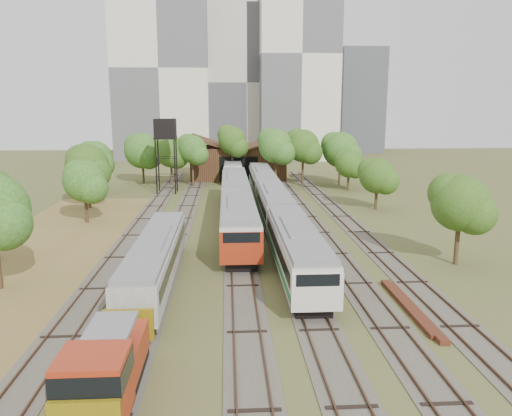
{
  "coord_description": "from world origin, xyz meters",
  "views": [
    {
      "loc": [
        -3.03,
        -29.54,
        12.13
      ],
      "look_at": [
        -0.17,
        18.25,
        2.5
      ],
      "focal_mm": 35.0,
      "sensor_mm": 36.0,
      "label": 1
    }
  ],
  "objects": [
    {
      "name": "dry_grass_patch",
      "position": [
        -18.0,
        8.0,
        0.02
      ],
      "size": [
        14.0,
        60.0,
        0.04
      ],
      "primitive_type": "cube",
      "color": "brown",
      "rests_on": "ground"
    },
    {
      "name": "tower_right",
      "position": [
        14.0,
        92.0,
        24.0
      ],
      "size": [
        18.0,
        16.0,
        48.0
      ],
      "primitive_type": "cube",
      "color": "beige",
      "rests_on": "ground"
    },
    {
      "name": "maintenance_shed",
      "position": [
        -1.0,
        57.98,
        2.91
      ],
      "size": [
        16.45,
        11.55,
        7.58
      ],
      "color": "#331A12",
      "rests_on": "ground"
    },
    {
      "name": "ground",
      "position": [
        0.0,
        0.0,
        0.0
      ],
      "size": [
        240.0,
        240.0,
        0.0
      ],
      "primitive_type": "plane",
      "color": "#475123",
      "rests_on": "ground"
    },
    {
      "name": "tower_centre",
      "position": [
        2.0,
        100.0,
        18.0
      ],
      "size": [
        20.0,
        18.0,
        36.0
      ],
      "primitive_type": "cube",
      "color": "#B8B3A7",
      "rests_on": "ground"
    },
    {
      "name": "rail_pile_far",
      "position": [
        8.2,
        -1.77,
        0.15
      ],
      "size": [
        0.56,
        8.96,
        0.29
      ],
      "primitive_type": "cube",
      "color": "#552718",
      "rests_on": "ground"
    },
    {
      "name": "water_tower",
      "position": [
        -11.62,
        42.59,
        8.96
      ],
      "size": [
        3.07,
        3.07,
        10.63
      ],
      "color": "black",
      "rests_on": "ground"
    },
    {
      "name": "railcar_green_set",
      "position": [
        2.0,
        22.66,
        1.94
      ],
      "size": [
        2.97,
        52.07,
        3.68
      ],
      "color": "black",
      "rests_on": "ground"
    },
    {
      "name": "tracks",
      "position": [
        -0.67,
        25.0,
        0.04
      ],
      "size": [
        24.6,
        80.0,
        0.19
      ],
      "color": "#4C473D",
      "rests_on": "ground"
    },
    {
      "name": "rail_pile_near",
      "position": [
        8.0,
        -1.21,
        0.15
      ],
      "size": [
        0.58,
        8.71,
        0.29
      ],
      "primitive_type": "cube",
      "color": "#552718",
      "rests_on": "ground"
    },
    {
      "name": "tower_far_right",
      "position": [
        34.0,
        110.0,
        14.0
      ],
      "size": [
        12.0,
        12.0,
        28.0
      ],
      "primitive_type": "cube",
      "color": "#474A4F",
      "rests_on": "ground"
    },
    {
      "name": "old_grey_coach",
      "position": [
        -8.0,
        4.1,
        1.81
      ],
      "size": [
        2.69,
        18.0,
        3.31
      ],
      "color": "black",
      "rests_on": "ground"
    },
    {
      "name": "tower_left",
      "position": [
        -18.0,
        95.0,
        21.0
      ],
      "size": [
        22.0,
        16.0,
        42.0
      ],
      "primitive_type": "cube",
      "color": "beige",
      "rests_on": "ground"
    },
    {
      "name": "railcar_rear",
      "position": [
        -2.0,
        55.94,
        1.89
      ],
      "size": [
        2.9,
        16.08,
        3.58
      ],
      "color": "black",
      "rests_on": "ground"
    },
    {
      "name": "tree_band_right",
      "position": [
        15.04,
        25.15,
        4.38
      ],
      "size": [
        4.48,
        40.13,
        7.15
      ],
      "color": "#382616",
      "rests_on": "ground"
    },
    {
      "name": "shunter_locomotive",
      "position": [
        -8.0,
        -10.73,
        1.58
      ],
      "size": [
        2.54,
        8.1,
        3.33
      ],
      "color": "black",
      "rests_on": "ground"
    },
    {
      "name": "tree_band_left",
      "position": [
        -20.07,
        18.58,
        5.24
      ],
      "size": [
        8.48,
        56.63,
        8.25
      ],
      "color": "#382616",
      "rests_on": "ground"
    },
    {
      "name": "railcar_red_set",
      "position": [
        -2.0,
        22.59,
        2.12
      ],
      "size": [
        3.23,
        34.58,
        4.0
      ],
      "color": "black",
      "rests_on": "ground"
    },
    {
      "name": "tree_band_far",
      "position": [
        -0.84,
        49.7,
        5.86
      ],
      "size": [
        37.37,
        10.02,
        9.2
      ],
      "color": "#382616",
      "rests_on": "ground"
    }
  ]
}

